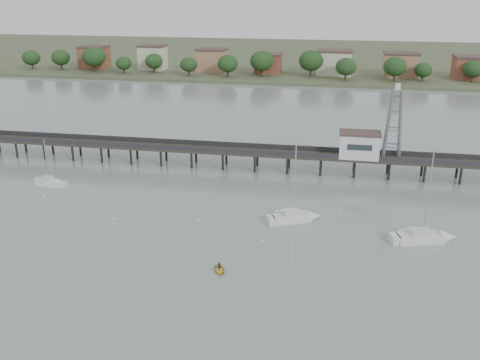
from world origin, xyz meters
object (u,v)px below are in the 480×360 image
object	(u,v)px
pier	(240,151)
white_tender	(55,184)
sailboat_c	(299,217)
lattice_tower	(394,125)
sailboat_d	(430,237)
yellow_dinghy	(219,271)
sailboat_b	(51,183)

from	to	relation	value
pier	white_tender	distance (m)	38.59
white_tender	pier	bearing A→B (deg)	28.66
sailboat_c	white_tender	distance (m)	49.54
lattice_tower	white_tender	xyz separation A→B (m)	(-65.73, -17.50, -10.60)
sailboat_d	yellow_dinghy	xyz separation A→B (m)	(-30.56, -15.18, -0.63)
pier	lattice_tower	bearing A→B (deg)	0.00
sailboat_c	white_tender	world-z (taller)	sailboat_c
sailboat_c	sailboat_b	size ratio (longest dim) A/B	1.43
sailboat_d	sailboat_b	size ratio (longest dim) A/B	1.60
yellow_dinghy	sailboat_c	bearing A→B (deg)	40.05
sailboat_d	sailboat_c	bearing A→B (deg)	153.32
sailboat_d	sailboat_b	xyz separation A→B (m)	(-70.76, 11.66, 0.03)
lattice_tower	sailboat_c	bearing A→B (deg)	-123.73
sailboat_b	yellow_dinghy	bearing A→B (deg)	-27.19
pier	yellow_dinghy	distance (m)	44.72
sailboat_c	yellow_dinghy	world-z (taller)	sailboat_c
yellow_dinghy	white_tender	bearing A→B (deg)	122.61
sailboat_c	white_tender	bearing A→B (deg)	146.24
lattice_tower	sailboat_b	size ratio (longest dim) A/B	1.56
white_tender	sailboat_d	bearing A→B (deg)	-7.84
sailboat_d	yellow_dinghy	size ratio (longest dim) A/B	5.40
pier	sailboat_b	bearing A→B (deg)	-153.64
sailboat_c	yellow_dinghy	xyz separation A→B (m)	(-9.68, -19.13, -0.64)
sailboat_c	sailboat_b	xyz separation A→B (m)	(-49.88, 7.72, 0.02)
pier	yellow_dinghy	bearing A→B (deg)	-83.51
yellow_dinghy	sailboat_d	bearing A→B (deg)	3.31
sailboat_d	white_tender	world-z (taller)	sailboat_d
sailboat_b	sailboat_c	bearing A→B (deg)	-2.25
pier	sailboat_b	size ratio (longest dim) A/B	15.06
sailboat_b	sailboat_d	bearing A→B (deg)	-2.81
sailboat_d	white_tender	distance (m)	70.78
lattice_tower	sailboat_c	distance (m)	31.99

